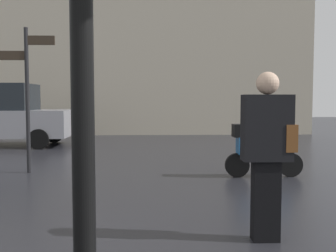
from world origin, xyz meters
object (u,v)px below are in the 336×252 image
at_px(pedestrian_with_bag, 268,146).
at_px(parked_car_left, 1,115).
at_px(parked_scooter, 262,148).
at_px(street_signpost, 27,85).

xyz_separation_m(pedestrian_with_bag, parked_car_left, (-6.02, 8.64, -0.02)).
bearing_deg(pedestrian_with_bag, parked_car_left, -46.20).
distance_m(pedestrian_with_bag, parked_scooter, 3.47).
height_order(parked_scooter, street_signpost, street_signpost).
height_order(pedestrian_with_bag, parked_scooter, pedestrian_with_bag).
height_order(pedestrian_with_bag, street_signpost, street_signpost).
bearing_deg(street_signpost, parked_scooter, -7.57).
bearing_deg(parked_scooter, pedestrian_with_bag, -102.08).
relative_size(parked_scooter, street_signpost, 0.51).
relative_size(pedestrian_with_bag, street_signpost, 0.61).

